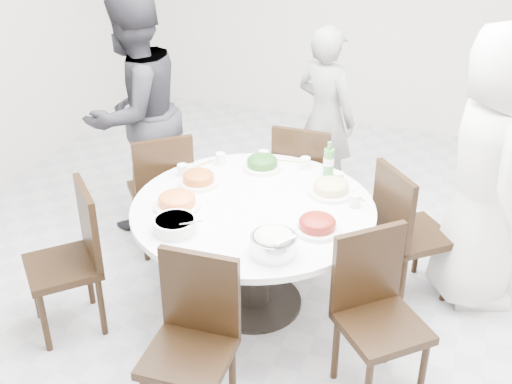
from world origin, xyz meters
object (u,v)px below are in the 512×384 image
(chair_s, at_px, (188,353))
(rice_bowl, at_px, (273,245))
(dining_table, at_px, (253,256))
(diner_left, at_px, (135,113))
(chair_nw, at_px, (160,189))
(chair_sw, at_px, (62,263))
(chair_se, at_px, (383,323))
(diner_right, at_px, (489,170))
(diner_middle, at_px, (325,117))
(chair_ne, at_px, (415,232))
(chair_n, at_px, (306,179))
(soup_bowl, at_px, (175,225))
(beverage_bottle, at_px, (329,159))

(chair_s, relative_size, rice_bowl, 3.74)
(dining_table, xyz_separation_m, diner_left, (-1.22, 0.72, 0.54))
(chair_nw, relative_size, chair_sw, 1.00)
(chair_se, bearing_deg, diner_right, 27.07)
(chair_s, xyz_separation_m, rice_bowl, (0.24, 0.59, 0.33))
(diner_right, height_order, diner_middle, diner_right)
(chair_nw, xyz_separation_m, diner_left, (-0.33, 0.28, 0.44))
(chair_sw, bearing_deg, chair_ne, 73.70)
(rice_bowl, bearing_deg, chair_n, 99.25)
(chair_s, bearing_deg, chair_se, 29.67)
(chair_ne, height_order, chair_nw, same)
(diner_middle, height_order, soup_bowl, diner_middle)
(diner_middle, relative_size, soup_bowl, 5.97)
(chair_ne, distance_m, chair_n, 1.00)
(chair_nw, xyz_separation_m, diner_middle, (0.93, 1.10, 0.27))
(chair_n, relative_size, chair_se, 1.00)
(diner_right, xyz_separation_m, diner_left, (-2.54, 0.06, -0.00))
(dining_table, height_order, chair_sw, chair_sw)
(rice_bowl, bearing_deg, chair_s, -111.93)
(chair_se, bearing_deg, soup_bowl, 134.61)
(chair_sw, xyz_separation_m, rice_bowl, (1.29, 0.17, 0.33))
(diner_left, distance_m, rice_bowl, 1.91)
(diner_right, height_order, diner_left, diner_right)
(chair_sw, bearing_deg, chair_n, 100.10)
(chair_ne, relative_size, chair_sw, 1.00)
(chair_n, bearing_deg, diner_right, 164.59)
(diner_left, bearing_deg, chair_s, 51.10)
(chair_nw, xyz_separation_m, chair_sw, (-0.11, -1.05, 0.00))
(chair_nw, height_order, diner_middle, diner_middle)
(chair_n, xyz_separation_m, diner_left, (-1.28, -0.25, 0.44))
(chair_ne, distance_m, diner_middle, 1.40)
(diner_left, bearing_deg, beverage_bottle, 99.31)
(chair_nw, distance_m, rice_bowl, 1.51)
(diner_middle, bearing_deg, dining_table, 111.17)
(diner_middle, relative_size, rice_bowl, 5.91)
(chair_s, relative_size, chair_se, 1.00)
(chair_sw, distance_m, soup_bowl, 0.78)
(dining_table, xyz_separation_m, diner_right, (1.32, 0.65, 0.55))
(chair_n, height_order, diner_right, diner_right)
(chair_sw, height_order, diner_left, diner_left)
(chair_se, distance_m, diner_right, 1.28)
(diner_right, bearing_deg, beverage_bottle, 78.85)
(chair_sw, height_order, beverage_bottle, beverage_bottle)
(chair_sw, bearing_deg, chair_se, 48.08)
(chair_s, xyz_separation_m, chair_se, (0.87, 0.56, 0.00))
(chair_n, bearing_deg, diner_left, 9.67)
(dining_table, xyz_separation_m, chair_nw, (-0.89, 0.44, 0.10))
(chair_n, height_order, soup_bowl, chair_n)
(diner_middle, distance_m, rice_bowl, 2.00)
(chair_sw, distance_m, chair_se, 1.92)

